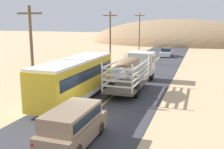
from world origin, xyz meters
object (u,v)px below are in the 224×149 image
suv_near (73,124)px  power_pole_near (32,49)px  car_far (166,53)px  power_pole_far (139,30)px  bus (75,78)px  livestock_truck (137,66)px  power_pole_mid (110,35)px

suv_near → power_pole_near: 10.15m
car_far → power_pole_far: power_pole_far is taller
power_pole_near → power_pole_far: size_ratio=0.94×
bus → power_pole_near: bearing=-175.3°
suv_near → power_pole_far: (-7.01, 45.10, 3.10)m
suv_near → power_pole_near: size_ratio=0.63×
livestock_truck → power_pole_mid: (-6.99, 12.27, 2.23)m
car_far → power_pole_far: (-7.06, 9.65, 3.50)m
car_far → livestock_truck: bearing=-90.2°
bus → power_pole_mid: bearing=101.0°
suv_near → car_far: suv_near is taller
livestock_truck → bus: bearing=-116.9°
livestock_truck → power_pole_mid: size_ratio=1.30×
car_far → power_pole_far: 12.46m
power_pole_near → power_pole_mid: size_ratio=0.98×
car_far → power_pole_near: size_ratio=0.60×
car_far → suv_near: bearing=-90.1°
livestock_truck → car_far: (0.07, 21.79, -1.10)m
suv_near → power_pole_far: bearing=98.8°
suv_near → power_pole_mid: (-7.01, 25.94, 2.94)m
suv_near → power_pole_near: (-7.01, 6.77, 2.85)m
suv_near → car_far: (0.05, 35.46, -0.40)m
bus → car_far: (3.41, 28.38, -1.05)m
livestock_truck → bus: size_ratio=0.97×
power_pole_mid → power_pole_far: size_ratio=0.96×
suv_near → car_far: size_ratio=1.05×
car_far → power_pole_near: (-7.06, -28.69, 3.25)m
livestock_truck → car_far: livestock_truck is taller
suv_near → livestock_truck: bearing=90.1°
livestock_truck → power_pole_near: (-6.99, -6.89, 2.15)m
car_far → power_pole_mid: size_ratio=0.59×
bus → power_pole_mid: power_pole_mid is taller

